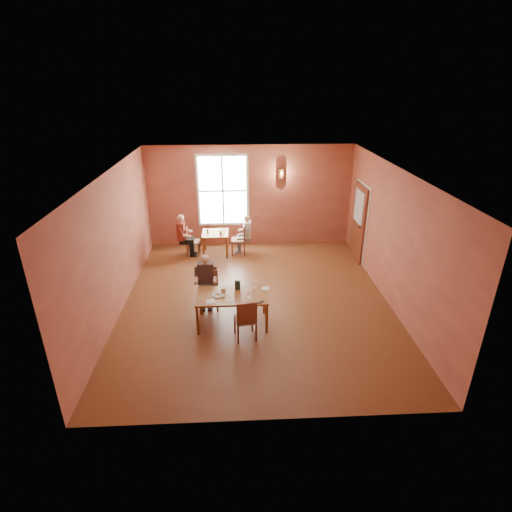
{
  "coord_description": "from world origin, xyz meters",
  "views": [
    {
      "loc": [
        -0.43,
        -7.96,
        4.71
      ],
      "look_at": [
        0.0,
        0.2,
        1.05
      ],
      "focal_mm": 28.0,
      "sensor_mm": 36.0,
      "label": 1
    }
  ],
  "objects_px": {
    "chair_diner_main": "(210,291)",
    "diner_white": "(239,236)",
    "diner_maroon": "(191,235)",
    "chair_diner_white": "(238,239)",
    "chair_diner_maroon": "(193,241)",
    "diner_main": "(209,285)",
    "second_table": "(216,243)",
    "chair_empty": "(245,318)",
    "main_table": "(232,309)"
  },
  "relations": [
    {
      "from": "chair_diner_maroon",
      "to": "chair_diner_main",
      "type": "bearing_deg",
      "value": 12.02
    },
    {
      "from": "main_table",
      "to": "second_table",
      "type": "bearing_deg",
      "value": 97.63
    },
    {
      "from": "main_table",
      "to": "diner_white",
      "type": "relative_size",
      "value": 1.32
    },
    {
      "from": "main_table",
      "to": "chair_empty",
      "type": "relative_size",
      "value": 1.63
    },
    {
      "from": "chair_diner_maroon",
      "to": "diner_maroon",
      "type": "bearing_deg",
      "value": -90.0
    },
    {
      "from": "main_table",
      "to": "chair_diner_maroon",
      "type": "xyz_separation_m",
      "value": [
        -1.14,
        3.66,
        0.07
      ]
    },
    {
      "from": "diner_main",
      "to": "chair_empty",
      "type": "relative_size",
      "value": 1.3
    },
    {
      "from": "chair_diner_white",
      "to": "second_table",
      "type": "bearing_deg",
      "value": 90.0
    },
    {
      "from": "chair_empty",
      "to": "second_table",
      "type": "bearing_deg",
      "value": 90.21
    },
    {
      "from": "chair_diner_maroon",
      "to": "diner_maroon",
      "type": "height_order",
      "value": "diner_maroon"
    },
    {
      "from": "chair_diner_maroon",
      "to": "diner_maroon",
      "type": "xyz_separation_m",
      "value": [
        -0.03,
        0.0,
        0.19
      ]
    },
    {
      "from": "chair_diner_white",
      "to": "chair_diner_maroon",
      "type": "relative_size",
      "value": 1.08
    },
    {
      "from": "chair_empty",
      "to": "chair_diner_main",
      "type": "bearing_deg",
      "value": 113.09
    },
    {
      "from": "second_table",
      "to": "diner_maroon",
      "type": "xyz_separation_m",
      "value": [
        -0.68,
        0.0,
        0.27
      ]
    },
    {
      "from": "chair_diner_main",
      "to": "diner_white",
      "type": "relative_size",
      "value": 0.77
    },
    {
      "from": "second_table",
      "to": "diner_white",
      "type": "distance_m",
      "value": 0.71
    },
    {
      "from": "diner_main",
      "to": "second_table",
      "type": "xyz_separation_m",
      "value": [
        0.01,
        3.04,
        -0.25
      ]
    },
    {
      "from": "chair_diner_main",
      "to": "diner_maroon",
      "type": "height_order",
      "value": "diner_maroon"
    },
    {
      "from": "chair_diner_main",
      "to": "diner_white",
      "type": "xyz_separation_m",
      "value": [
        0.69,
        3.01,
        0.12
      ]
    },
    {
      "from": "second_table",
      "to": "chair_empty",
      "type": "bearing_deg",
      "value": -79.87
    },
    {
      "from": "diner_main",
      "to": "chair_diner_maroon",
      "type": "xyz_separation_m",
      "value": [
        -0.64,
        3.04,
        -0.17
      ]
    },
    {
      "from": "main_table",
      "to": "diner_main",
      "type": "height_order",
      "value": "diner_main"
    },
    {
      "from": "diner_white",
      "to": "diner_main",
      "type": "bearing_deg",
      "value": 167.19
    },
    {
      "from": "main_table",
      "to": "diner_maroon",
      "type": "distance_m",
      "value": 3.85
    },
    {
      "from": "chair_diner_main",
      "to": "diner_maroon",
      "type": "relative_size",
      "value": 0.71
    },
    {
      "from": "chair_diner_white",
      "to": "main_table",
      "type": "bearing_deg",
      "value": 177.49
    },
    {
      "from": "chair_empty",
      "to": "diner_main",
      "type": "bearing_deg",
      "value": 113.78
    },
    {
      "from": "diner_main",
      "to": "diner_white",
      "type": "distance_m",
      "value": 3.11
    },
    {
      "from": "second_table",
      "to": "chair_diner_white",
      "type": "relative_size",
      "value": 0.84
    },
    {
      "from": "chair_diner_white",
      "to": "chair_diner_maroon",
      "type": "bearing_deg",
      "value": 90.0
    },
    {
      "from": "diner_main",
      "to": "chair_diner_white",
      "type": "distance_m",
      "value": 3.11
    },
    {
      "from": "chair_diner_maroon",
      "to": "diner_main",
      "type": "bearing_deg",
      "value": 11.9
    },
    {
      "from": "chair_diner_white",
      "to": "diner_white",
      "type": "distance_m",
      "value": 0.11
    },
    {
      "from": "main_table",
      "to": "diner_maroon",
      "type": "height_order",
      "value": "diner_maroon"
    },
    {
      "from": "chair_diner_main",
      "to": "chair_diner_white",
      "type": "relative_size",
      "value": 0.96
    },
    {
      "from": "chair_empty",
      "to": "second_table",
      "type": "relative_size",
      "value": 1.2
    },
    {
      "from": "diner_main",
      "to": "diner_maroon",
      "type": "height_order",
      "value": "diner_maroon"
    },
    {
      "from": "main_table",
      "to": "second_table",
      "type": "height_order",
      "value": "main_table"
    },
    {
      "from": "main_table",
      "to": "second_table",
      "type": "distance_m",
      "value": 3.69
    },
    {
      "from": "second_table",
      "to": "chair_diner_maroon",
      "type": "xyz_separation_m",
      "value": [
        -0.65,
        0.0,
        0.08
      ]
    },
    {
      "from": "chair_diner_maroon",
      "to": "main_table",
      "type": "bearing_deg",
      "value": 17.32
    },
    {
      "from": "chair_empty",
      "to": "second_table",
      "type": "xyz_separation_m",
      "value": [
        -0.74,
        4.17,
        -0.12
      ]
    },
    {
      "from": "diner_main",
      "to": "chair_diner_maroon",
      "type": "distance_m",
      "value": 3.11
    },
    {
      "from": "chair_diner_main",
      "to": "chair_diner_white",
      "type": "height_order",
      "value": "chair_diner_white"
    },
    {
      "from": "chair_diner_white",
      "to": "diner_white",
      "type": "xyz_separation_m",
      "value": [
        0.03,
        0.0,
        0.11
      ]
    },
    {
      "from": "chair_empty",
      "to": "second_table",
      "type": "distance_m",
      "value": 4.23
    },
    {
      "from": "diner_maroon",
      "to": "main_table",
      "type": "bearing_deg",
      "value": 17.75
    },
    {
      "from": "diner_main",
      "to": "diner_white",
      "type": "bearing_deg",
      "value": -102.81
    },
    {
      "from": "diner_main",
      "to": "chair_diner_main",
      "type": "bearing_deg",
      "value": -90.0
    },
    {
      "from": "chair_diner_maroon",
      "to": "second_table",
      "type": "bearing_deg",
      "value": 90.0
    }
  ]
}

